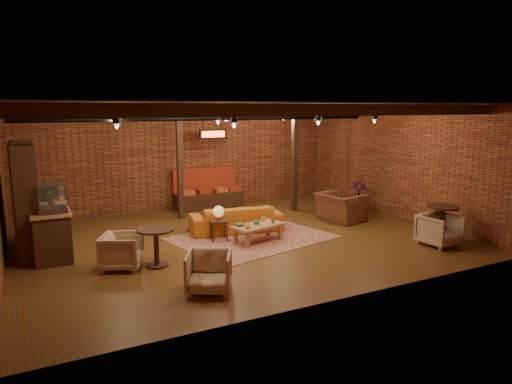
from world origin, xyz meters
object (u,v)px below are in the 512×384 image
armchair_far (439,228)px  side_table_lamp (219,214)px  armchair_b (209,270)px  armchair_a (122,250)px  armchair_right (341,202)px  side_table_book (357,203)px  sofa (236,219)px  round_table_right (442,218)px  coffee_table (257,227)px  round_table_left (156,241)px  plant_tall (359,167)px

armchair_far → side_table_lamp: bearing=144.1°
armchair_b → armchair_a: bearing=148.1°
armchair_right → armchair_far: size_ratio=1.50×
side_table_book → armchair_far: armchair_far is taller
sofa → round_table_right: round_table_right is taller
coffee_table → armchair_b: 3.06m
coffee_table → armchair_far: size_ratio=1.68×
armchair_a → armchair_right: armchair_right is taller
coffee_table → armchair_a: size_ratio=1.74×
coffee_table → round_table_right: (3.89, -1.94, 0.20)m
armchair_far → armchair_right: bearing=97.0°
coffee_table → armchair_a: (-3.19, -0.40, 0.01)m
armchair_a → armchair_far: bearing=-79.7°
side_table_lamp → round_table_right: bearing=-28.2°
armchair_b → round_table_right: 5.98m
sofa → side_table_book: bearing=-173.6°
round_table_left → side_table_book: (6.22, 1.47, -0.10)m
armchair_a → round_table_right: round_table_right is taller
round_table_left → armchair_far: 6.34m
side_table_lamp → armchair_right: (3.77, 0.23, -0.11)m
side_table_lamp → plant_tall: 5.01m
round_table_left → armchair_a: 0.68m
plant_tall → armchair_far: bearing=-98.6°
side_table_lamp → plant_tall: (4.88, 0.86, 0.75)m
coffee_table → round_table_right: 4.35m
armchair_far → plant_tall: size_ratio=0.29×
sofa → round_table_left: 3.01m
round_table_left → armchair_far: bearing=-14.1°
sofa → armchair_b: bearing=68.2°
round_table_left → armchair_right: 5.73m
sofa → round_table_left: round_table_left is taller
side_table_lamp → armchair_a: 2.63m
side_table_lamp → sofa: bearing=38.0°
round_table_left → armchair_a: round_table_left is taller
armchair_far → sofa: bearing=134.3°
side_table_lamp → round_table_left: (-1.80, -1.13, -0.11)m
coffee_table → side_table_lamp: size_ratio=1.60×
plant_tall → side_table_book: bearing=-131.5°
armchair_b → plant_tall: plant_tall is taller
sofa → plant_tall: 4.33m
side_table_book → armchair_far: bearing=-91.4°
coffee_table → armchair_a: 3.21m
plant_tall → round_table_left: bearing=-163.4°
plant_tall → sofa: bearing=-175.7°
armchair_right → round_table_left: bearing=92.8°
side_table_lamp → side_table_book: bearing=4.4°
side_table_lamp → armchair_a: side_table_lamp is taller
armchair_b → round_table_right: (5.97, 0.30, 0.19)m
round_table_left → side_table_lamp: bearing=32.1°
side_table_lamp → armchair_far: (4.35, -2.68, -0.24)m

